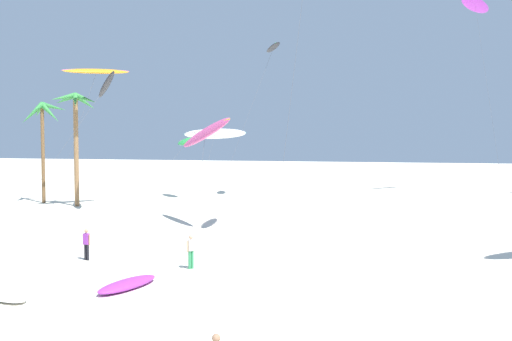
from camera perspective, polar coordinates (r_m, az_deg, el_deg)
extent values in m
cylinder|color=olive|center=(58.04, -17.03, 1.82)|extent=(0.43, 0.43, 10.47)
cone|color=#33843D|center=(57.49, -16.20, 6.68)|extent=(2.44, 0.71, 1.24)
cone|color=#33843D|center=(58.61, -16.23, 6.37)|extent=(1.63, 2.28, 1.69)
cone|color=#33843D|center=(58.95, -17.03, 6.13)|extent=(1.44, 2.10, 2.04)
cone|color=#33843D|center=(58.81, -17.99, 6.57)|extent=(2.45, 0.76, 1.25)
cone|color=#33843D|center=(57.71, -18.18, 6.74)|extent=(1.87, 2.29, 1.04)
cone|color=#33843D|center=(57.08, -17.12, 6.51)|extent=(1.71, 2.30, 1.57)
cylinder|color=brown|center=(62.04, -19.95, 1.53)|extent=(0.35, 0.35, 9.77)
cone|color=#33843D|center=(61.41, -19.33, 5.29)|extent=(2.40, 0.83, 2.13)
cone|color=#33843D|center=(62.72, -19.00, 5.82)|extent=(1.69, 2.65, 1.01)
cone|color=#33843D|center=(63.23, -20.28, 5.47)|extent=(2.33, 2.15, 1.62)
cone|color=#33843D|center=(62.05, -20.88, 5.17)|extent=(2.16, 1.77, 2.25)
cone|color=#33843D|center=(60.93, -20.46, 5.68)|extent=(1.15, 2.72, 1.40)
ellipsoid|color=purple|center=(72.73, 20.49, 14.83)|extent=(4.27, 4.74, 2.03)
ellipsoid|color=#EA5193|center=(72.73, 20.49, 14.85)|extent=(3.44, 4.25, 1.43)
cylinder|color=#4C4C51|center=(67.36, 21.65, 6.52)|extent=(2.37, 8.22, 21.32)
ellipsoid|color=white|center=(69.55, -4.01, 3.57)|extent=(7.46, 2.15, 1.56)
ellipsoid|color=#19B2B7|center=(69.55, -4.01, 3.60)|extent=(7.54, 1.52, 0.70)
cylinder|color=#4C4C51|center=(67.41, -4.74, 0.58)|extent=(0.23, 4.77, 6.87)
ellipsoid|color=black|center=(63.44, 1.69, 11.84)|extent=(2.81, 4.65, 1.11)
ellipsoid|color=green|center=(63.44, 1.69, 11.87)|extent=(1.94, 4.40, 0.58)
cylinder|color=#4C4C51|center=(58.82, -1.03, 4.65)|extent=(3.59, 9.04, 15.96)
ellipsoid|color=#EA5193|center=(43.38, -4.96, 3.60)|extent=(6.51, 7.12, 3.11)
ellipsoid|color=yellow|center=(43.38, -4.97, 3.66)|extent=(6.23, 6.69, 2.36)
cylinder|color=#4C4C51|center=(39.30, -5.48, -1.40)|extent=(2.18, 8.19, 6.71)
ellipsoid|color=orange|center=(56.07, -15.22, 9.27)|extent=(5.05, 5.61, 1.03)
ellipsoid|color=#EA5193|center=(56.08, -15.22, 9.31)|extent=(4.45, 5.13, 0.67)
cylinder|color=#4C4C51|center=(54.14, -17.22, 2.77)|extent=(1.80, 4.85, 12.44)
ellipsoid|color=black|center=(53.36, -14.31, 8.03)|extent=(5.04, 6.29, 2.63)
ellipsoid|color=green|center=(53.37, -14.31, 8.07)|extent=(4.65, 5.88, 2.02)
cylinder|color=#4C4C51|center=(49.87, -18.33, 1.89)|extent=(2.90, 9.49, 11.00)
cylinder|color=#4C4C51|center=(34.61, 3.45, 7.45)|extent=(1.06, 5.16, 18.13)
ellipsoid|color=green|center=(63.46, -6.68, 2.85)|extent=(4.22, 4.47, 1.28)
ellipsoid|color=#EA5193|center=(63.46, -6.68, 2.89)|extent=(3.53, 3.86, 0.64)
cylinder|color=#4C4C51|center=(60.67, -8.98, -0.13)|extent=(2.42, 7.29, 6.03)
ellipsoid|color=purple|center=(26.40, -12.35, -10.70)|extent=(1.92, 3.67, 0.37)
ellipsoid|color=green|center=(26.40, -12.35, -10.66)|extent=(1.31, 1.76, 0.22)
cylinder|color=#338E56|center=(29.56, -6.46, -8.62)|extent=(0.14, 0.14, 0.90)
cylinder|color=#338E56|center=(29.65, -6.20, -8.58)|extent=(0.14, 0.14, 0.90)
cube|color=white|center=(29.46, -6.33, -7.21)|extent=(0.33, 0.36, 0.55)
cylinder|color=tan|center=(29.35, -6.67, -7.34)|extent=(0.09, 0.09, 0.56)
cylinder|color=tan|center=(29.59, -6.00, -7.25)|extent=(0.09, 0.09, 0.56)
sphere|color=tan|center=(29.39, -6.34, -6.43)|extent=(0.21, 0.21, 0.21)
sphere|color=#9E7051|center=(14.91, -3.89, -15.90)|extent=(0.21, 0.21, 0.21)
cylinder|color=black|center=(32.76, -16.21, -7.61)|extent=(0.14, 0.14, 0.84)
cylinder|color=black|center=(32.65, -15.99, -7.64)|extent=(0.14, 0.14, 0.84)
cube|color=purple|center=(32.58, -16.12, -6.39)|extent=(0.33, 0.26, 0.59)
cylinder|color=tan|center=(32.73, -16.39, -6.42)|extent=(0.09, 0.09, 0.56)
cylinder|color=tan|center=(32.44, -15.84, -6.50)|extent=(0.09, 0.09, 0.56)
sphere|color=tan|center=(32.51, -16.13, -5.65)|extent=(0.21, 0.21, 0.21)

